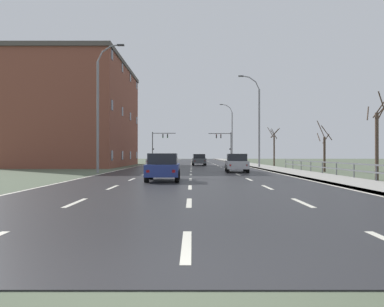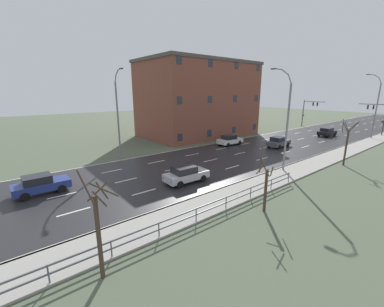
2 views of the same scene
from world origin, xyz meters
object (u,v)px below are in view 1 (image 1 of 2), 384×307
street_lamp_left_bank (99,109)px  car_near_left (198,160)px  street_lamp_midground (257,123)px  traffic_signal_right (225,142)px  car_distant (163,167)px  car_far_left (155,160)px  street_lamp_distant (231,134)px  car_mid_centre (200,158)px  traffic_signal_left (158,141)px  brick_building (78,115)px  car_far_right (236,163)px

street_lamp_left_bank → car_near_left: size_ratio=2.53×
street_lamp_midground → traffic_signal_right: size_ratio=1.74×
traffic_signal_right → car_distant: traffic_signal_right is taller
street_lamp_midground → car_far_left: street_lamp_midground is taller
street_lamp_midground → street_lamp_left_bank: size_ratio=0.98×
street_lamp_midground → street_lamp_left_bank: street_lamp_left_bank is taller
car_distant → street_lamp_distant: bearing=78.8°
traffic_signal_right → car_mid_centre: bearing=-122.0°
traffic_signal_left → street_lamp_distant: bearing=-21.5°
traffic_signal_right → car_far_left: size_ratio=1.43×
car_far_left → car_distant: 25.86m
traffic_signal_right → street_lamp_left_bank: bearing=-107.8°
car_near_left → car_far_left: (-5.55, -4.53, 0.00)m
street_lamp_distant → car_near_left: bearing=-109.0°
traffic_signal_right → car_distant: size_ratio=1.45×
traffic_signal_left → car_distant: (5.21, -54.43, -3.34)m
car_distant → street_lamp_midground: bearing=65.7°
car_distant → brick_building: 31.65m
street_lamp_midground → traffic_signal_left: street_lamp_midground is taller
street_lamp_midground → car_distant: size_ratio=2.52×
car_far_right → street_lamp_left_bank: bearing=-171.1°
street_lamp_distant → traffic_signal_right: street_lamp_distant is taller
car_far_right → car_distant: (-5.42, -10.64, 0.00)m
street_lamp_distant → traffic_signal_left: 15.32m
street_lamp_left_bank → car_far_right: bearing=6.5°
street_lamp_distant → car_distant: (-9.00, -48.84, -4.57)m
street_lamp_distant → traffic_signal_right: size_ratio=1.84×
car_near_left → brick_building: brick_building is taller
street_lamp_distant → car_mid_centre: bearing=-149.5°
street_lamp_midground → street_lamp_distant: street_lamp_distant is taller
street_lamp_midground → brick_building: brick_building is taller
car_far_right → car_near_left: bearing=100.7°
street_lamp_distant → street_lamp_left_bank: size_ratio=1.04×
street_lamp_distant → brick_building: size_ratio=0.53×
car_near_left → car_mid_centre: (0.55, 15.17, 0.00)m
street_lamp_midground → car_far_left: size_ratio=2.50×
car_mid_centre → brick_building: bearing=-130.5°
car_near_left → car_distant: bearing=-97.4°
street_lamp_midground → brick_building: 23.56m
street_lamp_left_bank → traffic_signal_left: street_lamp_left_bank is taller
car_mid_centre → car_far_right: size_ratio=1.00×
street_lamp_midground → car_distant: street_lamp_midground is taller
car_mid_centre → car_near_left: bearing=-89.0°
street_lamp_midground → street_lamp_distant: size_ratio=0.95×
traffic_signal_left → car_far_right: size_ratio=1.45×
car_far_right → brick_building: (-18.72, 17.47, 5.88)m
car_near_left → car_mid_centre: same height
car_far_left → car_mid_centre: size_ratio=0.99×
car_near_left → car_mid_centre: size_ratio=1.00×
street_lamp_distant → street_lamp_left_bank: bearing=-110.7°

